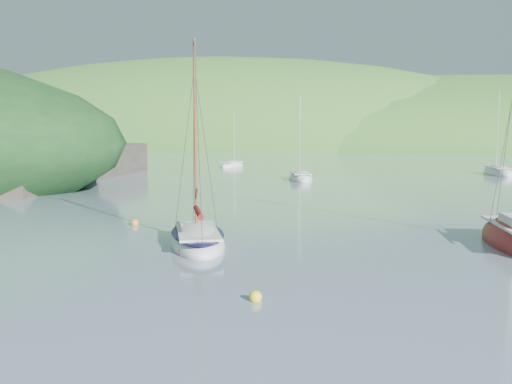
% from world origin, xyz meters
% --- Properties ---
extents(ground, '(700.00, 700.00, 0.00)m').
position_xyz_m(ground, '(0.00, 0.00, 0.00)').
color(ground, slate).
rests_on(ground, ground).
extents(shoreline_hills, '(690.00, 135.00, 56.00)m').
position_xyz_m(shoreline_hills, '(-9.66, 172.42, 0.00)').
color(shoreline_hills, '#32752C').
rests_on(shoreline_hills, ground).
extents(daysailer_white, '(4.72, 6.73, 9.74)m').
position_xyz_m(daysailer_white, '(-2.66, 5.89, 0.22)').
color(daysailer_white, silver).
rests_on(daysailer_white, ground).
extents(distant_sloop_a, '(4.15, 7.01, 9.45)m').
position_xyz_m(distant_sloop_a, '(-4.35, 40.82, 0.17)').
color(distant_sloop_a, silver).
rests_on(distant_sloop_a, ground).
extents(distant_sloop_b, '(3.67, 7.84, 10.76)m').
position_xyz_m(distant_sloop_b, '(16.72, 54.04, 0.18)').
color(distant_sloop_b, silver).
rests_on(distant_sloop_b, ground).
extents(distant_sloop_c, '(2.99, 6.17, 8.45)m').
position_xyz_m(distant_sloop_c, '(-17.84, 60.70, 0.16)').
color(distant_sloop_c, silver).
rests_on(distant_sloop_c, ground).
extents(mooring_buoys, '(10.18, 12.13, 0.42)m').
position_xyz_m(mooring_buoys, '(-3.37, 4.83, 0.12)').
color(mooring_buoys, yellow).
rests_on(mooring_buoys, ground).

